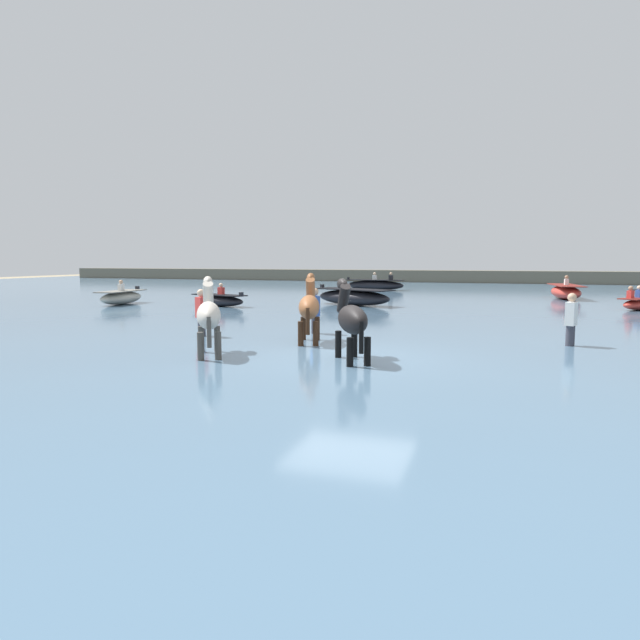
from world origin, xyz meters
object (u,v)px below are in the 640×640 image
(person_wading_mid, at_px, (315,316))
(boat_mid_outer, at_px, (375,285))
(horse_lead_chestnut, at_px, (309,309))
(boat_far_inshore, at_px, (566,292))
(boat_mid_channel, at_px, (219,300))
(boat_far_offshore, at_px, (121,297))
(channel_buoy, at_px, (203,312))
(boat_near_port, at_px, (353,297))
(person_spectator_far, at_px, (201,318))
(person_onlooker_left, at_px, (571,326))
(horse_flank_black, at_px, (351,322))
(horse_trailing_pinto, at_px, (209,317))

(person_wading_mid, bearing_deg, boat_mid_outer, 98.58)
(horse_lead_chestnut, bearing_deg, boat_far_inshore, 67.73)
(horse_lead_chestnut, height_order, boat_mid_channel, horse_lead_chestnut)
(boat_far_offshore, height_order, channel_buoy, boat_far_offshore)
(boat_far_offshore, bearing_deg, boat_near_port, 15.61)
(channel_buoy, bearing_deg, person_spectator_far, -59.73)
(boat_far_inshore, bearing_deg, boat_far_offshore, -152.51)
(boat_near_port, xyz_separation_m, person_onlooker_left, (7.73, -9.32, 0.11))
(horse_flank_black, relative_size, boat_near_port, 0.51)
(horse_lead_chestnut, xyz_separation_m, person_spectator_far, (-3.04, 0.14, -0.35))
(horse_lead_chestnut, xyz_separation_m, boat_far_inshore, (7.31, 17.86, -0.46))
(horse_trailing_pinto, xyz_separation_m, boat_near_port, (-0.44, 13.09, -0.44))
(horse_trailing_pinto, height_order, horse_flank_black, horse_trailing_pinto)
(horse_trailing_pinto, xyz_separation_m, person_onlooker_left, (7.29, 3.77, -0.33))
(horse_lead_chestnut, xyz_separation_m, person_onlooker_left, (5.91, 1.41, -0.35))
(horse_trailing_pinto, xyz_separation_m, person_spectator_far, (-1.66, 2.50, -0.33))
(horse_trailing_pinto, bearing_deg, boat_mid_outer, 94.98)
(horse_trailing_pinto, xyz_separation_m, boat_mid_channel, (-5.73, 10.82, -0.53))
(boat_mid_channel, bearing_deg, boat_mid_outer, 75.64)
(boat_far_offshore, xyz_separation_m, channel_buoy, (6.15, -3.48, -0.15))
(person_wading_mid, relative_size, channel_buoy, 2.36)
(boat_far_offshore, xyz_separation_m, boat_far_inshore, (19.03, 9.90, 0.05))
(person_onlooker_left, bearing_deg, person_wading_mid, 178.75)
(horse_lead_chestnut, distance_m, person_onlooker_left, 6.08)
(boat_far_offshore, height_order, boat_mid_channel, boat_far_offshore)
(person_onlooker_left, bearing_deg, boat_near_port, 129.67)
(person_spectator_far, bearing_deg, horse_lead_chestnut, -2.62)
(horse_flank_black, height_order, person_spectator_far, horse_flank_black)
(boat_far_inshore, bearing_deg, person_onlooker_left, -94.87)
(horse_lead_chestnut, bearing_deg, boat_mid_outer, 98.97)
(horse_trailing_pinto, distance_m, boat_far_inshore, 22.01)
(horse_flank_black, distance_m, person_onlooker_left, 5.52)
(boat_far_offshore, bearing_deg, horse_trailing_pinto, -44.95)
(boat_mid_outer, height_order, person_onlooker_left, person_onlooker_left)
(boat_far_offshore, distance_m, boat_far_inshore, 21.45)
(boat_far_offshore, xyz_separation_m, boat_mid_channel, (4.61, 0.50, -0.04))
(boat_mid_outer, distance_m, channel_buoy, 18.04)
(horse_lead_chestnut, height_order, channel_buoy, horse_lead_chestnut)
(person_onlooker_left, distance_m, person_spectator_far, 9.04)
(boat_far_inshore, bearing_deg, person_spectator_far, -120.29)
(boat_mid_channel, relative_size, person_wading_mid, 1.75)
(boat_mid_channel, distance_m, person_wading_mid, 9.64)
(boat_near_port, bearing_deg, boat_mid_outer, 98.38)
(horse_trailing_pinto, height_order, channel_buoy, horse_trailing_pinto)
(boat_near_port, height_order, channel_buoy, boat_near_port)
(boat_near_port, relative_size, person_wading_mid, 2.41)
(boat_mid_outer, bearing_deg, boat_near_port, -81.62)
(channel_buoy, bearing_deg, boat_far_offshore, 150.46)
(person_wading_mid, bearing_deg, person_spectator_far, -151.97)
(boat_far_offshore, distance_m, boat_near_port, 10.28)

